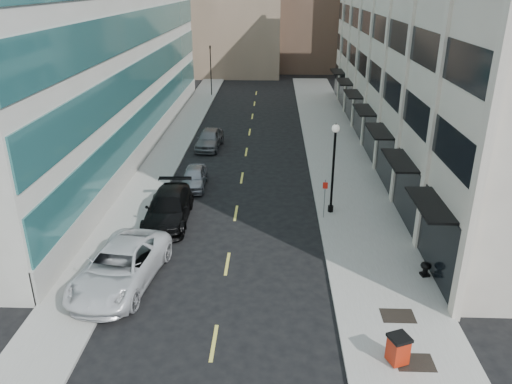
# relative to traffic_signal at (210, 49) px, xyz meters

# --- Properties ---
(ground) EXTENTS (160.00, 160.00, 0.00)m
(ground) POSITION_rel_traffic_signal_xyz_m (5.50, -48.00, -5.72)
(ground) COLOR black
(ground) RESTS_ON ground
(sidewalk_right) EXTENTS (5.00, 80.00, 0.15)m
(sidewalk_right) POSITION_rel_traffic_signal_xyz_m (13.00, -28.00, -5.64)
(sidewalk_right) COLOR gray
(sidewalk_right) RESTS_ON ground
(sidewalk_left) EXTENTS (3.00, 80.00, 0.15)m
(sidewalk_left) POSITION_rel_traffic_signal_xyz_m (-1.00, -28.00, -5.64)
(sidewalk_left) COLOR gray
(sidewalk_left) RESTS_ON ground
(building_right) EXTENTS (15.30, 46.50, 18.25)m
(building_right) POSITION_rel_traffic_signal_xyz_m (22.44, -21.01, 3.28)
(building_right) COLOR beige
(building_right) RESTS_ON ground
(building_left) EXTENTS (16.14, 46.00, 20.00)m
(building_left) POSITION_rel_traffic_signal_xyz_m (-10.45, -21.00, 4.27)
(building_left) COLOR silver
(building_left) RESTS_ON ground
(skyline_stone) EXTENTS (10.00, 14.00, 20.00)m
(skyline_stone) POSITION_rel_traffic_signal_xyz_m (23.50, 18.00, 4.28)
(skyline_stone) COLOR beige
(skyline_stone) RESTS_ON ground
(grate_mid) EXTENTS (1.40, 1.00, 0.01)m
(grate_mid) POSITION_rel_traffic_signal_xyz_m (13.10, -47.00, -5.56)
(grate_mid) COLOR black
(grate_mid) RESTS_ON sidewalk_right
(grate_far) EXTENTS (1.40, 1.00, 0.01)m
(grate_far) POSITION_rel_traffic_signal_xyz_m (13.10, -44.20, -5.56)
(grate_far) COLOR black
(grate_far) RESTS_ON sidewalk_right
(road_centerline) EXTENTS (0.15, 68.20, 0.01)m
(road_centerline) POSITION_rel_traffic_signal_xyz_m (5.50, -31.00, -5.71)
(road_centerline) COLOR #D8CC4C
(road_centerline) RESTS_ON ground
(traffic_signal) EXTENTS (0.66, 0.66, 6.98)m
(traffic_signal) POSITION_rel_traffic_signal_xyz_m (0.00, 0.00, 0.00)
(traffic_signal) COLOR black
(traffic_signal) RESTS_ON ground
(car_white_van) EXTENTS (3.96, 7.05, 1.86)m
(car_white_van) POSITION_rel_traffic_signal_xyz_m (0.70, -42.00, -4.79)
(car_white_van) COLOR silver
(car_white_van) RESTS_ON ground
(car_black_pickup) EXTENTS (2.66, 6.16, 1.76)m
(car_black_pickup) POSITION_rel_traffic_signal_xyz_m (1.62, -35.26, -4.84)
(car_black_pickup) COLOR black
(car_black_pickup) RESTS_ON ground
(car_silver_sedan) EXTENTS (1.76, 4.15, 1.40)m
(car_silver_sedan) POSITION_rel_traffic_signal_xyz_m (2.30, -29.82, -5.02)
(car_silver_sedan) COLOR #94969C
(car_silver_sedan) RESTS_ON ground
(car_grey_sedan) EXTENTS (2.26, 4.91, 1.63)m
(car_grey_sedan) POSITION_rel_traffic_signal_xyz_m (2.30, -21.00, -4.90)
(car_grey_sedan) COLOR slate
(car_grey_sedan) RESTS_ON ground
(trash_bin) EXTENTS (0.94, 0.94, 1.17)m
(trash_bin) POSITION_rel_traffic_signal_xyz_m (12.42, -47.00, -4.94)
(trash_bin) COLOR #A8200B
(trash_bin) RESTS_ON sidewalk_right
(lamppost) EXTENTS (0.47, 0.47, 5.61)m
(lamppost) POSITION_rel_traffic_signal_xyz_m (11.32, -33.86, -2.27)
(lamppost) COLOR black
(lamppost) RESTS_ON sidewalk_right
(sign_post) EXTENTS (0.29, 0.08, 2.44)m
(sign_post) POSITION_rel_traffic_signal_xyz_m (10.81, -34.76, -4.00)
(sign_post) COLOR slate
(sign_post) RESTS_ON sidewalk_right
(urn_planter) EXTENTS (0.52, 0.52, 0.72)m
(urn_planter) POSITION_rel_traffic_signal_xyz_m (15.10, -40.98, -5.13)
(urn_planter) COLOR black
(urn_planter) RESTS_ON sidewalk_right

